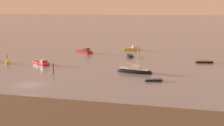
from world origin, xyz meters
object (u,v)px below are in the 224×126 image
object	(u,v)px
motorboat_moored_5	(43,64)
rowboat_moored_3	(154,80)
motorboat_moored_2	(133,49)
mooring_post_near	(53,69)
channel_buoy	(8,62)
rowboat_moored_1	(130,56)
rowboat_moored_2	(204,62)
motorboat_moored_0	(86,52)
sailboat_moored_0	(134,71)

from	to	relation	value
motorboat_moored_5	rowboat_moored_3	bearing A→B (deg)	10.85
motorboat_moored_2	mooring_post_near	distance (m)	36.57
channel_buoy	mooring_post_near	bearing A→B (deg)	-25.45
rowboat_moored_3	mooring_post_near	bearing A→B (deg)	-24.35
motorboat_moored_2	rowboat_moored_1	bearing A→B (deg)	-104.18
rowboat_moored_2	rowboat_moored_3	distance (m)	22.04
motorboat_moored_0	motorboat_moored_5	distance (m)	18.77
rowboat_moored_3	rowboat_moored_2	bearing A→B (deg)	-132.36
sailboat_moored_0	rowboat_moored_3	size ratio (longest dim) A/B	2.43
motorboat_moored_2	mooring_post_near	size ratio (longest dim) A/B	2.41
rowboat_moored_1	motorboat_moored_5	xyz separation A→B (m)	(-15.34, -15.48, 0.09)
rowboat_moored_1	rowboat_moored_3	world-z (taller)	rowboat_moored_1
rowboat_moored_2	motorboat_moored_2	world-z (taller)	motorboat_moored_2
motorboat_moored_0	rowboat_moored_3	xyz separation A→B (m)	(21.48, -27.36, -0.17)
rowboat_moored_3	mooring_post_near	size ratio (longest dim) A/B	1.48
rowboat_moored_1	rowboat_moored_2	distance (m)	17.79
channel_buoy	mooring_post_near	world-z (taller)	channel_buoy
motorboat_moored_5	channel_buoy	distance (m)	7.74
motorboat_moored_5	mooring_post_near	distance (m)	9.67
motorboat_moored_0	mooring_post_near	xyz separation A→B (m)	(2.92, -26.12, 0.62)
rowboat_moored_2	motorboat_moored_0	distance (m)	30.47
rowboat_moored_3	motorboat_moored_5	size ratio (longest dim) A/B	0.67
rowboat_moored_3	motorboat_moored_5	xyz separation A→B (m)	(-24.51, 8.84, 0.14)
rowboat_moored_1	mooring_post_near	distance (m)	24.93
mooring_post_near	motorboat_moored_5	bearing A→B (deg)	128.04
sailboat_moored_0	motorboat_moored_5	xyz separation A→B (m)	(-20.06, 2.64, -0.07)
motorboat_moored_2	mooring_post_near	world-z (taller)	mooring_post_near
rowboat_moored_2	rowboat_moored_1	bearing A→B (deg)	-26.74
sailboat_moored_0	mooring_post_near	world-z (taller)	sailboat_moored_0
motorboat_moored_2	channel_buoy	bearing A→B (deg)	-147.88
rowboat_moored_1	channel_buoy	xyz separation A→B (m)	(-23.00, -16.60, 0.28)
sailboat_moored_0	motorboat_moored_2	world-z (taller)	sailboat_moored_0
sailboat_moored_0	motorboat_moored_2	xyz separation A→B (m)	(-6.43, 30.79, -0.05)
sailboat_moored_0	channel_buoy	world-z (taller)	sailboat_moored_0
rowboat_moored_2	motorboat_moored_5	world-z (taller)	motorboat_moored_5
motorboat_moored_0	motorboat_moored_2	distance (m)	14.32
rowboat_moored_1	motorboat_moored_5	distance (m)	21.79
sailboat_moored_0	motorboat_moored_5	distance (m)	20.23
motorboat_moored_0	rowboat_moored_3	bearing A→B (deg)	-25.03
channel_buoy	rowboat_moored_3	bearing A→B (deg)	-13.49
sailboat_moored_0	motorboat_moored_2	bearing A→B (deg)	112.04
sailboat_moored_0	rowboat_moored_3	xyz separation A→B (m)	(4.45, -6.20, -0.21)
rowboat_moored_1	motorboat_moored_2	distance (m)	12.79
rowboat_moored_1	sailboat_moored_0	world-z (taller)	sailboat_moored_0
rowboat_moored_2	motorboat_moored_0	size ratio (longest dim) A/B	0.76
rowboat_moored_2	rowboat_moored_3	world-z (taller)	rowboat_moored_2
motorboat_moored_2	rowboat_moored_3	size ratio (longest dim) A/B	1.63
motorboat_moored_0	mooring_post_near	distance (m)	26.29
rowboat_moored_2	sailboat_moored_0	bearing A→B (deg)	34.20
rowboat_moored_1	rowboat_moored_3	distance (m)	25.99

